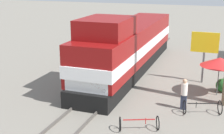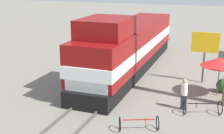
{
  "view_description": "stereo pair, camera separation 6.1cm",
  "coord_description": "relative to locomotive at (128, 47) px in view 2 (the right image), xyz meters",
  "views": [
    {
      "loc": [
        6.49,
        -18.43,
        6.81
      ],
      "look_at": [
        1.2,
        -3.92,
        2.3
      ],
      "focal_mm": 50.0,
      "sensor_mm": 36.0,
      "label": 1
    },
    {
      "loc": [
        6.55,
        -18.4,
        6.81
      ],
      "look_at": [
        1.2,
        -3.92,
        2.3
      ],
      "focal_mm": 50.0,
      "sensor_mm": 36.0,
      "label": 2
    }
  ],
  "objects": [
    {
      "name": "billboard_sign",
      "position": [
        5.38,
        -0.63,
        0.62
      ],
      "size": [
        1.75,
        0.12,
        3.37
      ],
      "color": "#595959",
      "rests_on": "ground_plane"
    },
    {
      "name": "vendor_umbrella",
      "position": [
        6.4,
        -2.69,
        0.18
      ],
      "size": [
        2.23,
        2.23,
        2.3
      ],
      "color": "#4C4C4C",
      "rests_on": "ground_plane"
    },
    {
      "name": "rail_near",
      "position": [
        -0.72,
        -2.73,
        -1.79
      ],
      "size": [
        0.08,
        32.65,
        0.15
      ],
      "primitive_type": "cube",
      "color": "#4C4742",
      "rests_on": "ground_plane"
    },
    {
      "name": "bicycle_spare",
      "position": [
        3.22,
        -8.57,
        -1.52
      ],
      "size": [
        1.9,
        1.31,
        0.67
      ],
      "rotation": [
        0.0,
        0.0,
        1.97
      ],
      "color": "black",
      "rests_on": "ground_plane"
    },
    {
      "name": "ground_plane",
      "position": [
        0.0,
        -2.73,
        -1.86
      ],
      "size": [
        120.0,
        120.0,
        0.0
      ],
      "primitive_type": "plane",
      "color": "slate"
    },
    {
      "name": "rail_far",
      "position": [
        0.72,
        -2.73,
        -1.79
      ],
      "size": [
        0.08,
        32.65,
        0.15
      ],
      "primitive_type": "cube",
      "color": "#4C4742",
      "rests_on": "ground_plane"
    },
    {
      "name": "locomotive",
      "position": [
        0.0,
        0.0,
        0.0
      ],
      "size": [
        2.94,
        16.32,
        4.5
      ],
      "color": "black",
      "rests_on": "ground_plane"
    },
    {
      "name": "person_bystander",
      "position": [
        4.81,
        -5.5,
        -0.94
      ],
      "size": [
        0.34,
        0.34,
        1.7
      ],
      "color": "#2D3347",
      "rests_on": "ground_plane"
    },
    {
      "name": "bicycle",
      "position": [
        5.79,
        -5.78,
        -1.49
      ],
      "size": [
        1.99,
        1.3,
        0.73
      ],
      "rotation": [
        0.0,
        0.0,
        -1.24
      ],
      "color": "black",
      "rests_on": "ground_plane"
    },
    {
      "name": "shrub_cluster",
      "position": [
        6.71,
        -2.05,
        -1.44
      ],
      "size": [
        0.84,
        0.84,
        0.84
      ],
      "primitive_type": "sphere",
      "color": "#236028",
      "rests_on": "ground_plane"
    }
  ]
}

